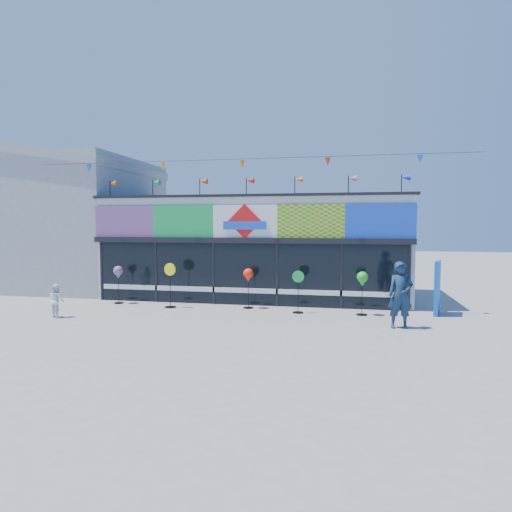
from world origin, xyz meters
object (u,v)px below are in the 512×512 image
(spinner_0, at_px, (118,273))
(child, at_px, (57,300))
(spinner_1, at_px, (170,284))
(spinner_4, at_px, (362,280))
(adult_man, at_px, (400,295))
(blue_sign, at_px, (437,288))
(spinner_2, at_px, (248,276))
(spinner_3, at_px, (298,291))

(spinner_0, height_order, child, spinner_0)
(spinner_1, bearing_deg, spinner_4, -0.38)
(adult_man, height_order, child, adult_man)
(blue_sign, height_order, spinner_1, blue_sign)
(blue_sign, relative_size, spinner_2, 1.25)
(spinner_0, height_order, spinner_3, spinner_3)
(spinner_0, xyz_separation_m, spinner_2, (5.02, 0.02, -0.00))
(spinner_3, height_order, child, spinner_3)
(blue_sign, xyz_separation_m, spinner_2, (-6.37, -0.12, 0.24))
(adult_man, bearing_deg, child, 175.92)
(spinner_4, bearing_deg, child, -166.62)
(spinner_1, relative_size, child, 1.48)
(spinner_2, relative_size, spinner_4, 0.99)
(child, bearing_deg, blue_sign, -138.68)
(child, bearing_deg, spinner_2, -126.26)
(spinner_1, relative_size, spinner_3, 1.12)
(spinner_1, xyz_separation_m, spinner_4, (6.72, -0.04, 0.31))
(spinner_1, relative_size, spinner_4, 1.11)
(spinner_4, relative_size, child, 1.34)
(spinner_1, distance_m, child, 3.76)
(spinner_1, height_order, child, spinner_1)
(child, bearing_deg, spinner_4, -138.76)
(blue_sign, relative_size, spinner_1, 1.11)
(spinner_3, xyz_separation_m, spinner_4, (2.11, 0.05, 0.40))
(spinner_1, height_order, adult_man, adult_man)
(spinner_2, bearing_deg, spinner_0, -179.72)
(blue_sign, height_order, spinner_4, blue_sign)
(spinner_1, bearing_deg, spinner_2, 8.79)
(blue_sign, bearing_deg, adult_man, -106.85)
(spinner_0, relative_size, spinner_3, 0.99)
(spinner_0, relative_size, spinner_4, 0.99)
(blue_sign, bearing_deg, spinner_1, -162.03)
(spinner_2, bearing_deg, spinner_4, -6.86)
(spinner_2, bearing_deg, child, -154.12)
(spinner_1, height_order, spinner_3, spinner_1)
(spinner_4, xyz_separation_m, child, (-9.65, -2.29, -0.62))
(spinner_1, bearing_deg, spinner_0, 169.74)
(spinner_0, relative_size, adult_man, 0.74)
(spinner_2, bearing_deg, spinner_1, -171.21)
(spinner_0, xyz_separation_m, spinner_1, (2.24, -0.41, -0.29))
(spinner_2, height_order, adult_man, adult_man)
(adult_man, bearing_deg, blue_sign, 51.42)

